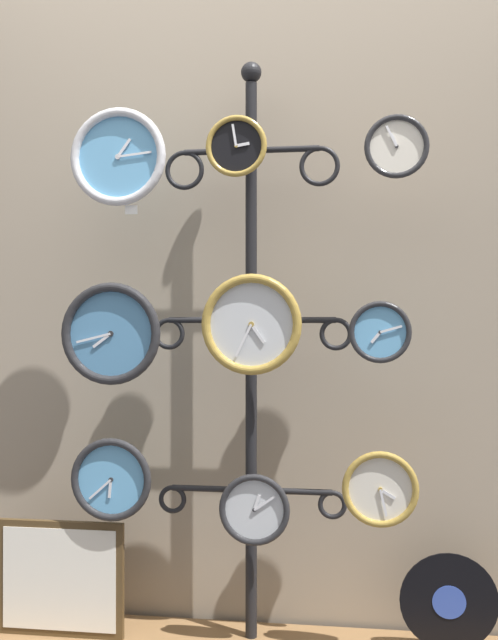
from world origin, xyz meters
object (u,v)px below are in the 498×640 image
Objects in this scene: clock_bottom_center at (255,509)px; clock_middle_center at (252,324)px; clock_top_right at (397,147)px; picture_frame at (60,578)px; display_stand at (251,457)px; clock_top_center at (237,147)px; clock_bottom_left at (112,479)px; clock_bottom_right at (380,489)px; clock_top_left at (118,157)px; clock_middle_left at (111,334)px; clock_middle_right at (380,332)px; vinyl_record at (449,602)px.

clock_middle_center is at bearing -112.47° from clock_bottom_center.
picture_frame is (-1.07, 0.03, -1.36)m from clock_top_right.
clock_top_center is (-0.03, -0.10, 0.98)m from display_stand.
clock_bottom_left is (-0.45, 0.01, -0.49)m from clock_middle_center.
clock_bottom_left is 0.46m from clock_bottom_center.
clock_bottom_right reaches higher than picture_frame.
clock_top_left is at bearing 177.38° from clock_middle_center.
display_stand is 8.35× the size of clock_bottom_right.
clock_top_right is at bearing 0.07° from clock_middle_left.
display_stand reaches higher than clock_bottom_left.
clock_middle_center is (0.43, -0.02, -0.53)m from clock_top_left.
clock_bottom_right is (0.84, -0.01, -0.00)m from clock_bottom_left.
clock_middle_center is 1.66× the size of clock_middle_right.
clock_bottom_center is (0.46, 0.02, -0.54)m from clock_middle_left.
clock_middle_right is 1.30m from picture_frame.
clock_middle_left is 0.71m from clock_bottom_center.
clock_top_left is 0.99m from clock_middle_right.
clock_top_left is 0.97× the size of clock_middle_left.
clock_bottom_left is at bearing 178.84° from clock_middle_center.
clock_middle_left reaches higher than clock_bottom_right.
clock_top_right is (0.87, -0.02, -0.00)m from clock_top_left.
clock_middle_left is at bearing -84.78° from clock_bottom_left.
display_stand is at bearing 13.37° from clock_bottom_left.
clock_top_left is 1.03m from clock_bottom_left.
display_stand is at bearing 14.33° from clock_middle_left.
clock_bottom_right is at bearing -0.90° from clock_top_center.
clock_top_center is 0.55m from clock_middle_center.
clock_top_right is 0.62× the size of clock_middle_center.
clock_top_left is at bearing 30.75° from clock_bottom_left.
clock_bottom_left is at bearing -178.97° from clock_bottom_center.
clock_middle_right is 0.96m from clock_bottom_left.
clock_middle_center is at bearing -179.65° from clock_top_right.
display_stand is 0.45m from clock_bottom_left.
clock_top_center reaches higher than clock_bottom_left.
clock_middle_center is 0.57m from clock_bottom_center.
clock_bottom_center reaches higher than picture_frame.
clock_top_right is 0.73× the size of clock_bottom_left.
clock_middle_right is at bearing -0.78° from picture_frame.
display_stand reaches higher than clock_top_right.
clock_middle_right reaches higher than picture_frame.
clock_middle_left reaches higher than clock_bottom_left.
clock_top_left is at bearing -3.08° from picture_frame.
display_stand is 0.73m from picture_frame.
vinyl_record is at bearing 20.76° from clock_middle_right.
clock_middle_right is at bearing 0.50° from clock_bottom_left.
clock_middle_right is 0.86m from vinyl_record.
clock_middle_center is (-0.44, -0.00, -0.53)m from clock_top_right.
display_stand is 6.36× the size of vinyl_record.
vinyl_record is (0.16, 0.09, -1.39)m from clock_top_right.
picture_frame is (-0.58, 0.02, -1.37)m from clock_top_center.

